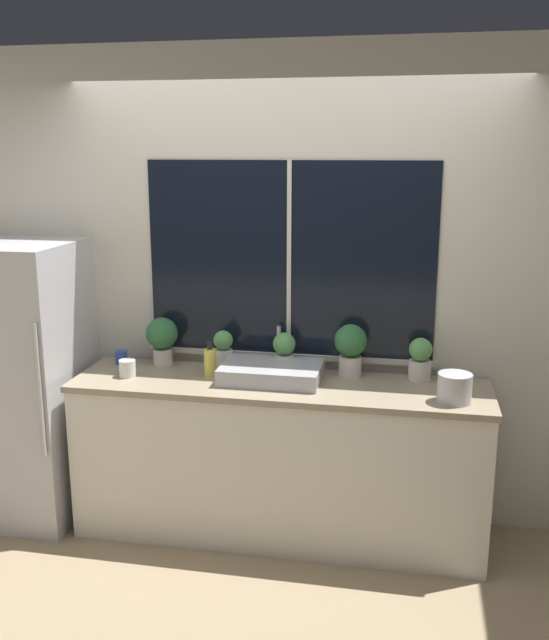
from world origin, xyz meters
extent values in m
plane|color=#937F60|center=(0.00, 0.00, 0.00)|extent=(14.00, 14.00, 0.00)
cube|color=beige|center=(0.00, 0.62, 1.35)|extent=(8.00, 0.06, 2.70)
cube|color=black|center=(0.00, 0.58, 1.52)|extent=(1.64, 0.01, 1.10)
cube|color=beige|center=(0.00, 0.58, 1.52)|extent=(0.02, 0.01, 1.10)
cube|color=beige|center=(0.00, 0.58, 0.96)|extent=(1.70, 0.04, 0.03)
cube|color=beige|center=(-2.11, 1.50, 1.35)|extent=(0.06, 7.00, 2.70)
cube|color=silver|center=(0.00, 0.28, 0.43)|extent=(2.24, 0.55, 0.86)
cube|color=gray|center=(0.00, 0.28, 0.88)|extent=(2.27, 0.57, 0.03)
cube|color=#B7B7BC|center=(-1.51, 0.28, 0.81)|extent=(0.65, 0.70, 1.62)
cylinder|color=silver|center=(-1.21, -0.09, 0.89)|extent=(0.02, 0.02, 0.73)
cube|color=#ADADB2|center=(-0.05, 0.31, 0.94)|extent=(0.54, 0.37, 0.09)
cylinder|color=#B7B7BC|center=(-0.05, 0.53, 0.91)|extent=(0.04, 0.04, 0.03)
cylinder|color=#B7B7BC|center=(-0.05, 0.53, 1.04)|extent=(0.02, 0.02, 0.22)
cylinder|color=silver|center=(-0.73, 0.48, 0.94)|extent=(0.11, 0.11, 0.10)
sphere|color=#2D6638|center=(-0.73, 0.48, 1.08)|extent=(0.19, 0.19, 0.19)
cylinder|color=silver|center=(-0.36, 0.48, 0.95)|extent=(0.11, 0.11, 0.11)
sphere|color=#569951|center=(-0.36, 0.48, 1.06)|extent=(0.11, 0.11, 0.11)
cylinder|color=silver|center=(-0.01, 0.48, 0.94)|extent=(0.11, 0.11, 0.10)
sphere|color=#569951|center=(-0.01, 0.48, 1.06)|extent=(0.13, 0.13, 0.13)
cylinder|color=silver|center=(0.37, 0.48, 0.95)|extent=(0.13, 0.13, 0.11)
sphere|color=#2D6638|center=(0.37, 0.48, 1.10)|extent=(0.18, 0.18, 0.18)
cylinder|color=silver|center=(0.75, 0.48, 0.95)|extent=(0.12, 0.12, 0.11)
sphere|color=#569951|center=(0.75, 0.48, 1.07)|extent=(0.13, 0.13, 0.13)
cylinder|color=#DBD14C|center=(-0.40, 0.32, 0.97)|extent=(0.07, 0.07, 0.16)
cylinder|color=black|center=(-0.40, 0.32, 1.07)|extent=(0.03, 0.03, 0.04)
cylinder|color=white|center=(-0.85, 0.22, 0.94)|extent=(0.09, 0.09, 0.10)
cylinder|color=#3351AD|center=(-0.98, 0.45, 0.93)|extent=(0.07, 0.07, 0.08)
cylinder|color=#B2B2B7|center=(0.92, 0.15, 0.97)|extent=(0.17, 0.17, 0.15)
cone|color=#B2B2B7|center=(0.92, 0.15, 1.05)|extent=(0.15, 0.15, 0.02)
camera|label=1|loc=(0.68, -3.33, 2.13)|focal=40.00mm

